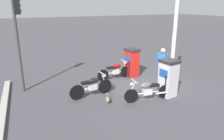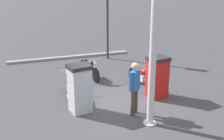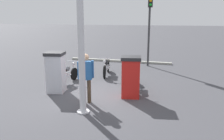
{
  "view_description": "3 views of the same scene",
  "coord_description": "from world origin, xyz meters",
  "px_view_note": "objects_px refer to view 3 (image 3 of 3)",
  "views": [
    {
      "loc": [
        5.9,
        7.99,
        3.77
      ],
      "look_at": [
        1.75,
        -0.32,
        0.9
      ],
      "focal_mm": 34.18,
      "sensor_mm": 36.0,
      "label": 1
    },
    {
      "loc": [
        -8.18,
        3.95,
        4.2
      ],
      "look_at": [
        1.73,
        -0.44,
        0.64
      ],
      "focal_mm": 45.67,
      "sensor_mm": 36.0,
      "label": 2
    },
    {
      "loc": [
        -8.08,
        -2.36,
        2.97
      ],
      "look_at": [
        1.29,
        -0.51,
        0.67
      ],
      "focal_mm": 36.98,
      "sensor_mm": 36.0,
      "label": 3
    }
  ],
  "objects_px": {
    "roadside_traffic_light": "(150,18)",
    "canopy_support_pole": "(81,43)",
    "motorcycle_extra": "(106,66)",
    "attendant_person": "(86,75)",
    "fuel_pump_far": "(56,72)",
    "motorcycle_near_pump": "(133,78)",
    "motorcycle_far_pump": "(66,74)",
    "fuel_pump_near": "(131,77)",
    "wandering_duck": "(87,72)"
  },
  "relations": [
    {
      "from": "roadside_traffic_light",
      "to": "motorcycle_near_pump",
      "type": "bearing_deg",
      "value": 174.34
    },
    {
      "from": "attendant_person",
      "to": "roadside_traffic_light",
      "type": "bearing_deg",
      "value": -16.02
    },
    {
      "from": "motorcycle_extra",
      "to": "roadside_traffic_light",
      "type": "xyz_separation_m",
      "value": [
        2.5,
        -1.96,
        2.29
      ]
    },
    {
      "from": "wandering_duck",
      "to": "canopy_support_pole",
      "type": "bearing_deg",
      "value": -164.08
    },
    {
      "from": "fuel_pump_far",
      "to": "motorcycle_near_pump",
      "type": "bearing_deg",
      "value": -70.47
    },
    {
      "from": "attendant_person",
      "to": "canopy_support_pole",
      "type": "bearing_deg",
      "value": -170.55
    },
    {
      "from": "motorcycle_far_pump",
      "to": "attendant_person",
      "type": "bearing_deg",
      "value": -141.62
    },
    {
      "from": "motorcycle_near_pump",
      "to": "roadside_traffic_light",
      "type": "height_order",
      "value": "roadside_traffic_light"
    },
    {
      "from": "motorcycle_far_pump",
      "to": "roadside_traffic_light",
      "type": "height_order",
      "value": "roadside_traffic_light"
    },
    {
      "from": "fuel_pump_near",
      "to": "attendant_person",
      "type": "relative_size",
      "value": 0.88
    },
    {
      "from": "wandering_duck",
      "to": "motorcycle_far_pump",
      "type": "bearing_deg",
      "value": 164.22
    },
    {
      "from": "motorcycle_near_pump",
      "to": "motorcycle_extra",
      "type": "distance_m",
      "value": 2.43
    },
    {
      "from": "fuel_pump_far",
      "to": "wandering_duck",
      "type": "xyz_separation_m",
      "value": [
        2.64,
        -0.41,
        -0.61
      ]
    },
    {
      "from": "motorcycle_extra",
      "to": "canopy_support_pole",
      "type": "bearing_deg",
      "value": -176.55
    },
    {
      "from": "fuel_pump_near",
      "to": "motorcycle_far_pump",
      "type": "height_order",
      "value": "fuel_pump_near"
    },
    {
      "from": "motorcycle_extra",
      "to": "canopy_support_pole",
      "type": "xyz_separation_m",
      "value": [
        -4.58,
        -0.28,
        1.68
      ]
    },
    {
      "from": "canopy_support_pole",
      "to": "motorcycle_near_pump",
      "type": "bearing_deg",
      "value": -24.9
    },
    {
      "from": "motorcycle_near_pump",
      "to": "wandering_duck",
      "type": "xyz_separation_m",
      "value": [
        1.62,
        2.48,
        -0.26
      ]
    },
    {
      "from": "fuel_pump_far",
      "to": "canopy_support_pole",
      "type": "distance_m",
      "value": 2.7
    },
    {
      "from": "motorcycle_near_pump",
      "to": "attendant_person",
      "type": "xyz_separation_m",
      "value": [
        -1.92,
        1.38,
        0.54
      ]
    },
    {
      "from": "motorcycle_near_pump",
      "to": "motorcycle_extra",
      "type": "height_order",
      "value": "motorcycle_extra"
    },
    {
      "from": "fuel_pump_near",
      "to": "wandering_duck",
      "type": "bearing_deg",
      "value": 43.59
    },
    {
      "from": "wandering_duck",
      "to": "roadside_traffic_light",
      "type": "xyz_separation_m",
      "value": [
        2.77,
        -2.91,
        2.57
      ]
    },
    {
      "from": "attendant_person",
      "to": "motorcycle_near_pump",
      "type": "bearing_deg",
      "value": -35.61
    },
    {
      "from": "motorcycle_extra",
      "to": "roadside_traffic_light",
      "type": "relative_size",
      "value": 0.48
    },
    {
      "from": "fuel_pump_near",
      "to": "attendant_person",
      "type": "xyz_separation_m",
      "value": [
        -0.9,
        1.41,
        0.22
      ]
    },
    {
      "from": "canopy_support_pole",
      "to": "motorcycle_far_pump",
      "type": "bearing_deg",
      "value": 31.62
    },
    {
      "from": "motorcycle_extra",
      "to": "wandering_duck",
      "type": "xyz_separation_m",
      "value": [
        -0.27,
        0.95,
        -0.28
      ]
    },
    {
      "from": "motorcycle_far_pump",
      "to": "attendant_person",
      "type": "height_order",
      "value": "attendant_person"
    },
    {
      "from": "motorcycle_extra",
      "to": "canopy_support_pole",
      "type": "height_order",
      "value": "canopy_support_pole"
    },
    {
      "from": "motorcycle_near_pump",
      "to": "wandering_duck",
      "type": "distance_m",
      "value": 2.97
    },
    {
      "from": "motorcycle_extra",
      "to": "attendant_person",
      "type": "distance_m",
      "value": 3.85
    },
    {
      "from": "roadside_traffic_light",
      "to": "canopy_support_pole",
      "type": "xyz_separation_m",
      "value": [
        -7.08,
        1.68,
        -0.61
      ]
    },
    {
      "from": "fuel_pump_far",
      "to": "motorcycle_near_pump",
      "type": "relative_size",
      "value": 0.81
    },
    {
      "from": "motorcycle_near_pump",
      "to": "attendant_person",
      "type": "relative_size",
      "value": 1.14
    },
    {
      "from": "motorcycle_far_pump",
      "to": "attendant_person",
      "type": "distance_m",
      "value": 2.55
    },
    {
      "from": "fuel_pump_far",
      "to": "fuel_pump_near",
      "type": "bearing_deg",
      "value": -90.0
    },
    {
      "from": "canopy_support_pole",
      "to": "wandering_duck",
      "type": "bearing_deg",
      "value": 15.92
    },
    {
      "from": "fuel_pump_near",
      "to": "roadside_traffic_light",
      "type": "height_order",
      "value": "roadside_traffic_light"
    },
    {
      "from": "fuel_pump_near",
      "to": "roadside_traffic_light",
      "type": "relative_size",
      "value": 0.37
    },
    {
      "from": "fuel_pump_far",
      "to": "roadside_traffic_light",
      "type": "height_order",
      "value": "roadside_traffic_light"
    },
    {
      "from": "fuel_pump_far",
      "to": "roadside_traffic_light",
      "type": "relative_size",
      "value": 0.39
    },
    {
      "from": "motorcycle_far_pump",
      "to": "canopy_support_pole",
      "type": "bearing_deg",
      "value": -148.38
    },
    {
      "from": "roadside_traffic_light",
      "to": "wandering_duck",
      "type": "bearing_deg",
      "value": 133.57
    },
    {
      "from": "motorcycle_far_pump",
      "to": "roadside_traffic_light",
      "type": "bearing_deg",
      "value": -37.65
    },
    {
      "from": "roadside_traffic_light",
      "to": "canopy_support_pole",
      "type": "relative_size",
      "value": 0.91
    },
    {
      "from": "attendant_person",
      "to": "canopy_support_pole",
      "type": "xyz_separation_m",
      "value": [
        -0.77,
        -0.13,
        1.17
      ]
    },
    {
      "from": "motorcycle_near_pump",
      "to": "motorcycle_far_pump",
      "type": "relative_size",
      "value": 0.95
    },
    {
      "from": "motorcycle_far_pump",
      "to": "wandering_duck",
      "type": "xyz_separation_m",
      "value": [
        1.58,
        -0.45,
        -0.26
      ]
    },
    {
      "from": "roadside_traffic_light",
      "to": "motorcycle_extra",
      "type": "bearing_deg",
      "value": 141.92
    }
  ]
}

